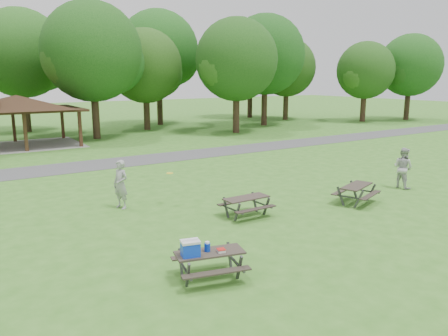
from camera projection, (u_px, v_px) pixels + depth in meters
ground at (264, 229)px, 14.75m from camera, size 160.00×160.00×0.00m
asphalt_path at (120, 162)px, 26.24m from camera, size 120.00×3.20×0.02m
pavilion at (17, 105)px, 31.70m from camera, size 8.60×7.01×3.76m
tree_row_e at (93, 55)px, 35.02m from camera, size 8.40×8.00×11.02m
tree_row_f at (146, 68)px, 41.28m from camera, size 7.35×7.00×9.55m
tree_row_g at (237, 62)px, 39.04m from camera, size 7.77×7.40×10.25m
tree_row_h at (266, 57)px, 44.97m from camera, size 8.61×8.20×11.37m
tree_row_i at (287, 69)px, 51.26m from camera, size 7.14×6.80×9.52m
tree_row_j at (366, 72)px, 49.19m from camera, size 6.72×6.40×8.96m
tree_deep_b at (23, 56)px, 39.44m from camera, size 8.40×8.00×11.13m
tree_deep_c at (159, 53)px, 45.43m from camera, size 8.82×8.40×11.90m
tree_deep_d at (251, 60)px, 53.67m from camera, size 8.40×8.00×11.27m
tree_flank_right at (411, 67)px, 51.03m from camera, size 7.56×7.20×9.97m
picnic_table_near at (204, 254)px, 10.93m from camera, size 2.02×1.77×1.21m
picnic_table_middle at (246, 202)px, 16.03m from camera, size 1.74×1.42×0.75m
picnic_table_far at (356, 189)px, 17.71m from camera, size 2.14×1.92×0.77m
frisbee_in_flight at (170, 173)px, 17.34m from camera, size 0.30×0.30×0.02m
frisbee_thrower at (121, 184)px, 16.94m from camera, size 0.69×0.82×1.91m
frisbee_catcher at (403, 168)px, 20.05m from camera, size 0.73×0.93×1.89m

